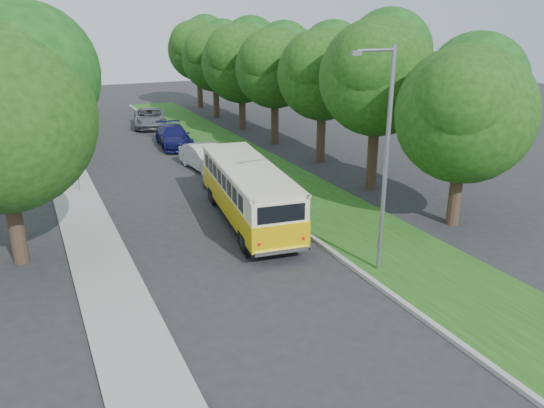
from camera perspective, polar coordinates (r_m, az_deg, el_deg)
name	(u,v)px	position (r m, az deg, el deg)	size (l,w,h in m)	color
ground	(244,267)	(20.00, -3.07, -6.74)	(120.00, 120.00, 0.00)	#252528
curb	(273,209)	(25.52, 0.13, -0.57)	(0.20, 70.00, 0.15)	gray
grass_verge	(316,203)	(26.56, 4.71, 0.16)	(4.50, 70.00, 0.13)	#1E4713
sidewalk	(92,239)	(23.44, -18.80, -3.59)	(2.20, 70.00, 0.12)	gray
treeline	(181,64)	(36.13, -9.72, 14.62)	(24.27, 41.91, 9.46)	#332319
lamppost_near	(384,156)	(18.41, 11.99, 5.03)	(1.71, 0.16, 8.00)	gray
lamppost_far	(59,104)	(33.05, -21.90, 9.92)	(1.71, 0.16, 7.50)	gray
warning_sign	(76,161)	(29.58, -20.33, 4.34)	(0.56, 0.10, 2.50)	gray
vintage_bus	(248,194)	(23.63, -2.55, 1.08)	(2.38, 9.26, 2.75)	#DEB507
car_silver	(217,166)	(30.72, -5.98, 4.07)	(1.69, 4.21, 1.44)	silver
car_white	(205,157)	(32.55, -7.19, 5.00)	(1.62, 4.66, 1.53)	silver
car_blue	(174,136)	(38.82, -10.51, 7.16)	(2.11, 5.19, 1.51)	#121251
car_grey	(150,118)	(46.45, -13.02, 9.02)	(2.56, 5.55, 1.54)	slate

